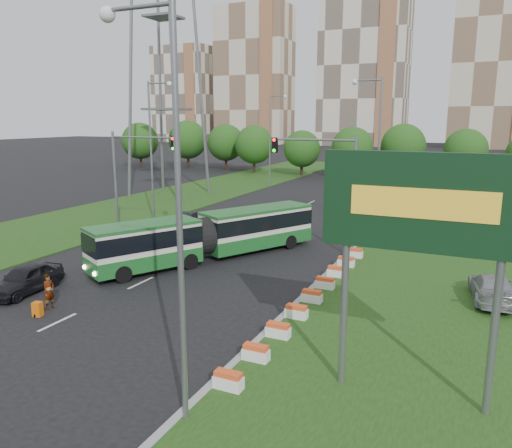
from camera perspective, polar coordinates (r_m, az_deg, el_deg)
The scene contains 21 objects.
ground at distance 26.96m, azimuth -7.94°, elevation -7.54°, with size 360.00×360.00×0.00m, color black.
grass_median at distance 30.68m, azimuth 22.04°, elevation -5.76°, with size 14.00×60.00×0.15m, color #1D4313.
median_kerb at distance 31.63m, azimuth 9.37°, elevation -4.47°, with size 0.30×60.00×0.18m, color #959595.
left_verge at distance 56.92m, azimuth -9.81°, elevation 2.79°, with size 12.00×110.00×0.10m, color #1D4313.
lane_markings at distance 45.53m, azimuth 2.37°, elevation 0.62°, with size 0.20×100.00×0.01m, color silver, non-canonical shape.
flower_planters at distance 24.78m, azimuth 6.40°, elevation -8.18°, with size 1.10×18.10×0.60m, color white, non-canonical shape.
billboard at distance 15.68m, azimuth 18.43°, elevation 1.11°, with size 6.00×0.37×8.00m.
traffic_mast_median at distance 32.83m, azimuth 8.46°, elevation 5.54°, with size 5.76×0.32×8.00m.
traffic_mast_left at distance 38.98m, azimuth -14.04°, elevation 6.31°, with size 5.76×0.32×8.00m.
street_lamps at distance 35.70m, azimuth -3.67°, elevation 7.20°, with size 36.00×60.00×12.00m, color gray, non-canonical shape.
tree_line at distance 76.58m, azimuth 21.85°, elevation 7.78°, with size 120.00×8.00×9.00m, color #1C4B14, non-canonical shape.
apartment_tower_west at distance 189.21m, azimuth -0.17°, elevation 16.52°, with size 26.00×15.00×48.00m, color beige.
apartment_tower_cwest at distance 176.52m, azimuth 12.28°, elevation 17.24°, with size 28.00×15.00×52.00m, color silver.
apartment_tower_ceast at distance 172.11m, azimuth 25.91°, elevation 16.16°, with size 25.00×15.00×50.00m, color beige.
midrise_west at distance 203.19m, azimuth -8.13°, elevation 14.40°, with size 22.00×14.00×36.00m, color silver.
articulated_bus at distance 32.43m, azimuth -5.73°, elevation -1.24°, with size 2.44×15.63×2.57m.
car_left_near at distance 28.87m, azimuth -24.86°, elevation -5.71°, with size 1.75×4.34×1.48m, color black.
car_left_far at distance 41.89m, azimuth -8.03°, elevation 0.40°, with size 1.35×3.88×1.28m, color black.
car_median at distance 27.23m, azimuth 25.40°, elevation -6.60°, with size 1.89×4.64×1.35m, color #9CA0A5.
pedestrian at distance 25.97m, azimuth -22.59°, elevation -7.12°, with size 0.63×0.42×1.74m, color gray.
shopping_trolley at distance 25.40m, azimuth -23.70°, elevation -8.91°, with size 0.40×0.42×0.68m.
Camera 1 is at (13.81, -21.36, 8.95)m, focal length 35.00 mm.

